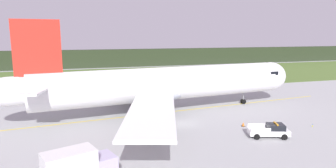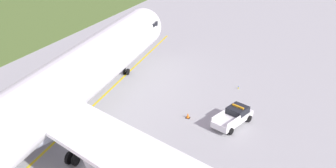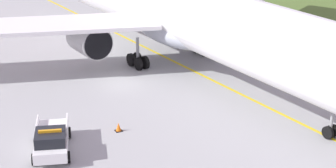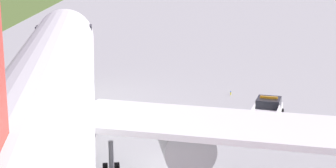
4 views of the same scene
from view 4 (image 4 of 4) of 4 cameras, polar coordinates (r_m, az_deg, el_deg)
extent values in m
plane|color=#A0A1A2|center=(35.95, -0.56, -8.52)|extent=(320.00, 320.00, 0.00)
cylinder|color=white|center=(34.70, -12.32, -0.82)|extent=(43.76, 10.44, 5.70)
ellipsoid|color=white|center=(57.09, -10.57, 4.77)|extent=(6.86, 6.36, 5.70)
ellipsoid|color=#B3BAC7|center=(33.04, -12.47, -4.37)|extent=(12.69, 7.28, 3.14)
cube|color=black|center=(55.62, -10.68, 5.59)|extent=(2.39, 5.58, 0.70)
cube|color=white|center=(29.67, 11.48, -4.64)|extent=(11.72, 23.30, 0.35)
cylinder|color=#B1B1B1|center=(31.27, 1.84, -6.07)|extent=(3.92, 3.24, 2.86)
cylinder|color=black|center=(33.01, 1.31, -5.00)|extent=(0.41, 2.63, 2.63)
cylinder|color=gray|center=(51.52, -10.73, -0.14)|extent=(0.20, 0.20, 2.23)
cylinder|color=black|center=(51.80, -10.97, -1.35)|extent=(0.92, 0.32, 0.90)
cylinder|color=black|center=(51.77, -10.39, -1.34)|extent=(0.92, 0.32, 0.90)
cylinder|color=gray|center=(32.57, -5.88, -7.74)|extent=(0.28, 0.28, 2.23)
cube|color=white|center=(45.45, 10.17, -3.03)|extent=(5.59, 3.59, 0.70)
cube|color=black|center=(46.16, 10.35, -1.88)|extent=(2.57, 2.45, 0.70)
cube|color=white|center=(44.22, 8.74, -2.67)|extent=(2.40, 0.88, 0.45)
cube|color=white|center=(44.00, 11.27, -2.85)|extent=(2.40, 0.88, 0.45)
cube|color=orange|center=(46.05, 10.37, -1.37)|extent=(0.64, 1.43, 0.16)
cylinder|color=black|center=(47.36, 9.15, -2.76)|extent=(0.80, 0.47, 0.76)
cylinder|color=black|center=(47.14, 11.69, -2.95)|extent=(0.80, 0.47, 0.76)
cylinder|color=black|center=(44.00, 8.51, -4.00)|extent=(0.80, 0.47, 0.76)
cylinder|color=black|center=(43.77, 11.24, -4.20)|extent=(0.80, 0.47, 0.76)
cube|color=black|center=(44.22, 4.01, -4.29)|extent=(0.49, 0.49, 0.03)
cone|color=orange|center=(44.12, 4.01, -3.90)|extent=(0.38, 0.38, 0.59)
cylinder|color=yellow|center=(53.74, 6.49, -0.99)|extent=(0.10, 0.10, 0.29)
sphere|color=blue|center=(53.69, 6.50, -0.79)|extent=(0.12, 0.12, 0.12)
camera|label=1|loc=(44.78, 63.45, 6.17)|focal=30.81mm
camera|label=2|loc=(21.03, 73.30, 29.41)|focal=40.71mm
camera|label=3|loc=(77.30, 11.86, 16.02)|focal=60.26mm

